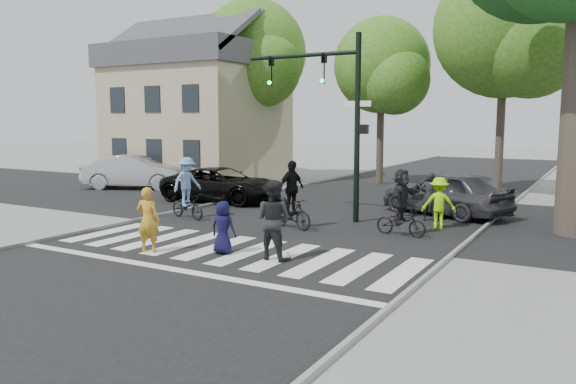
{
  "coord_description": "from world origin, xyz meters",
  "views": [
    {
      "loc": [
        8.21,
        -10.43,
        3.3
      ],
      "look_at": [
        0.5,
        3.0,
        1.3
      ],
      "focal_mm": 35.0,
      "sensor_mm": 36.0,
      "label": 1
    }
  ],
  "objects_px": {
    "pedestrian_woman": "(148,220)",
    "cyclist_mid": "(292,201)",
    "pedestrian_child": "(223,228)",
    "car_suv": "(222,185)",
    "car_silver": "(135,172)",
    "cyclist_left": "(187,192)",
    "car_grey": "(445,193)",
    "pedestrian_adult": "(273,220)",
    "cyclist_right": "(401,206)",
    "traffic_signal": "(333,101)"
  },
  "relations": [
    {
      "from": "pedestrian_woman",
      "to": "cyclist_mid",
      "type": "bearing_deg",
      "value": -126.6
    },
    {
      "from": "pedestrian_child",
      "to": "car_suv",
      "type": "bearing_deg",
      "value": -60.29
    },
    {
      "from": "car_silver",
      "to": "cyclist_left",
      "type": "bearing_deg",
      "value": -148.93
    },
    {
      "from": "car_grey",
      "to": "car_suv",
      "type": "bearing_deg",
      "value": -60.8
    },
    {
      "from": "pedestrian_child",
      "to": "car_silver",
      "type": "height_order",
      "value": "car_silver"
    },
    {
      "from": "pedestrian_adult",
      "to": "car_suv",
      "type": "height_order",
      "value": "pedestrian_adult"
    },
    {
      "from": "cyclist_right",
      "to": "car_grey",
      "type": "relative_size",
      "value": 0.42
    },
    {
      "from": "pedestrian_adult",
      "to": "cyclist_right",
      "type": "distance_m",
      "value": 4.49
    },
    {
      "from": "traffic_signal",
      "to": "car_grey",
      "type": "relative_size",
      "value": 1.31
    },
    {
      "from": "pedestrian_child",
      "to": "cyclist_right",
      "type": "xyz_separation_m",
      "value": [
        3.11,
        4.29,
        0.2
      ]
    },
    {
      "from": "car_silver",
      "to": "traffic_signal",
      "type": "bearing_deg",
      "value": -128.54
    },
    {
      "from": "pedestrian_child",
      "to": "car_suv",
      "type": "xyz_separation_m",
      "value": [
        -5.36,
        7.19,
        0.03
      ]
    },
    {
      "from": "pedestrian_woman",
      "to": "pedestrian_adult",
      "type": "height_order",
      "value": "pedestrian_adult"
    },
    {
      "from": "pedestrian_woman",
      "to": "cyclist_mid",
      "type": "distance_m",
      "value": 4.7
    },
    {
      "from": "cyclist_mid",
      "to": "car_grey",
      "type": "height_order",
      "value": "cyclist_mid"
    },
    {
      "from": "traffic_signal",
      "to": "car_silver",
      "type": "bearing_deg",
      "value": 165.94
    },
    {
      "from": "pedestrian_adult",
      "to": "car_silver",
      "type": "height_order",
      "value": "pedestrian_adult"
    },
    {
      "from": "pedestrian_adult",
      "to": "car_suv",
      "type": "xyz_separation_m",
      "value": [
        -6.72,
        7.04,
        -0.26
      ]
    },
    {
      "from": "traffic_signal",
      "to": "pedestrian_woman",
      "type": "distance_m",
      "value": 7.41
    },
    {
      "from": "traffic_signal",
      "to": "cyclist_mid",
      "type": "relative_size",
      "value": 2.88
    },
    {
      "from": "cyclist_right",
      "to": "traffic_signal",
      "type": "bearing_deg",
      "value": 154.29
    },
    {
      "from": "car_silver",
      "to": "car_grey",
      "type": "xyz_separation_m",
      "value": [
        14.85,
        -0.16,
        -0.03
      ]
    },
    {
      "from": "pedestrian_woman",
      "to": "car_grey",
      "type": "distance_m",
      "value": 10.51
    },
    {
      "from": "pedestrian_woman",
      "to": "car_suv",
      "type": "relative_size",
      "value": 0.33
    },
    {
      "from": "cyclist_right",
      "to": "car_suv",
      "type": "height_order",
      "value": "cyclist_right"
    },
    {
      "from": "traffic_signal",
      "to": "pedestrian_adult",
      "type": "height_order",
      "value": "traffic_signal"
    },
    {
      "from": "pedestrian_woman",
      "to": "car_suv",
      "type": "bearing_deg",
      "value": -82.1
    },
    {
      "from": "pedestrian_woman",
      "to": "car_silver",
      "type": "relative_size",
      "value": 0.34
    },
    {
      "from": "cyclist_right",
      "to": "car_silver",
      "type": "xyz_separation_m",
      "value": [
        -14.66,
        4.32,
        -0.05
      ]
    },
    {
      "from": "cyclist_left",
      "to": "cyclist_mid",
      "type": "relative_size",
      "value": 0.99
    },
    {
      "from": "cyclist_left",
      "to": "cyclist_right",
      "type": "height_order",
      "value": "cyclist_left"
    },
    {
      "from": "pedestrian_woman",
      "to": "cyclist_left",
      "type": "bearing_deg",
      "value": -78.13
    },
    {
      "from": "car_suv",
      "to": "car_grey",
      "type": "distance_m",
      "value": 8.75
    },
    {
      "from": "traffic_signal",
      "to": "car_suv",
      "type": "bearing_deg",
      "value": 164.65
    },
    {
      "from": "pedestrian_adult",
      "to": "car_suv",
      "type": "distance_m",
      "value": 9.74
    },
    {
      "from": "traffic_signal",
      "to": "car_suv",
      "type": "relative_size",
      "value": 1.21
    },
    {
      "from": "cyclist_mid",
      "to": "car_silver",
      "type": "relative_size",
      "value": 0.42
    },
    {
      "from": "traffic_signal",
      "to": "car_suv",
      "type": "distance_m",
      "value": 6.69
    },
    {
      "from": "traffic_signal",
      "to": "car_silver",
      "type": "xyz_separation_m",
      "value": [
        -11.85,
        2.97,
        -3.09
      ]
    },
    {
      "from": "cyclist_left",
      "to": "pedestrian_woman",
      "type": "bearing_deg",
      "value": -61.53
    },
    {
      "from": "cyclist_mid",
      "to": "car_grey",
      "type": "distance_m",
      "value": 5.9
    },
    {
      "from": "pedestrian_child",
      "to": "pedestrian_adult",
      "type": "relative_size",
      "value": 0.69
    },
    {
      "from": "cyclist_mid",
      "to": "car_silver",
      "type": "xyz_separation_m",
      "value": [
        -11.43,
        4.98,
        -0.05
      ]
    },
    {
      "from": "pedestrian_adult",
      "to": "car_silver",
      "type": "relative_size",
      "value": 0.39
    },
    {
      "from": "pedestrian_child",
      "to": "cyclist_mid",
      "type": "relative_size",
      "value": 0.63
    },
    {
      "from": "car_suv",
      "to": "pedestrian_child",
      "type": "bearing_deg",
      "value": -147.14
    },
    {
      "from": "cyclist_mid",
      "to": "traffic_signal",
      "type": "bearing_deg",
      "value": 78.45
    },
    {
      "from": "pedestrian_child",
      "to": "pedestrian_adult",
      "type": "distance_m",
      "value": 1.4
    },
    {
      "from": "cyclist_left",
      "to": "cyclist_mid",
      "type": "xyz_separation_m",
      "value": [
        3.91,
        0.18,
        -0.04
      ]
    },
    {
      "from": "cyclist_left",
      "to": "cyclist_mid",
      "type": "height_order",
      "value": "cyclist_mid"
    }
  ]
}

